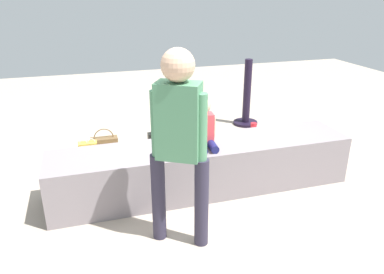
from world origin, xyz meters
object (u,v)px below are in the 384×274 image
Objects in this scene: gift_bag at (89,155)px; handbag_brown_canvas at (105,146)px; child_seated at (203,125)px; water_bottle_far_side at (226,141)px; adult_standing at (179,134)px; cake_box_white at (226,154)px; party_cup_red at (254,127)px; cake_plate at (183,147)px; water_bottle_near_gift at (172,161)px; handbag_black_leather at (159,140)px.

handbag_brown_canvas is at bearing 58.31° from gift_bag.
water_bottle_far_side is at bearing 56.31° from child_seated.
adult_standing is at bearing -120.97° from child_seated.
handbag_brown_canvas is at bearing 157.34° from cake_box_white.
gift_bag reaches higher than party_cup_red.
gift_bag is 3.02× the size of party_cup_red.
child_seated is at bearing -39.12° from gift_bag.
child_seated reaches higher than water_bottle_far_side.
cake_plate is 0.68× the size of cake_box_white.
cake_plate is 1.05m from cake_box_white.
child_seated is 1.47× the size of cake_box_white.
gift_bag is 1.04× the size of handbag_brown_canvas.
adult_standing is 8.10× the size of water_bottle_far_side.
gift_bag is 1.84× the size of water_bottle_near_gift.
handbag_black_leather is at bearing 18.24° from gift_bag.
water_bottle_near_gift is 1.00× the size of water_bottle_far_side.
gift_bag is at bearing -166.99° from party_cup_red.
party_cup_red is at bearing 30.57° from water_bottle_near_gift.
water_bottle_far_side is at bearing 49.24° from cake_plate.
handbag_black_leather is (-0.84, 0.20, 0.03)m from water_bottle_far_side.
gift_bag is 1.09× the size of handbag_black_leather.
water_bottle_far_side is (1.06, 1.66, -0.85)m from adult_standing.
child_seated is 0.31× the size of adult_standing.
cake_plate is 1.29m from gift_bag.
handbag_black_leather is (-0.20, 1.16, -0.59)m from child_seated.
handbag_black_leather reaches higher than party_cup_red.
handbag_brown_canvas is at bearing 171.32° from water_bottle_far_side.
gift_bag is 0.92m from handbag_black_leather.
child_seated is 0.86m from water_bottle_near_gift.
child_seated reaches higher than gift_bag.
adult_standing reaches higher than gift_bag.
cake_box_white is (1.57, -0.25, -0.08)m from gift_bag.
cake_box_white is (-0.14, -0.34, -0.01)m from water_bottle_far_side.
adult_standing is 1.82m from cake_box_white.
water_bottle_near_gift is 1.64× the size of party_cup_red.
cake_plate reaches higher than handbag_black_leather.
water_bottle_near_gift is 0.58× the size of cake_box_white.
handbag_black_leather reaches higher than water_bottle_near_gift.
cake_plate reaches higher than cake_box_white.
cake_box_white is 0.89m from handbag_black_leather.
adult_standing reaches higher than handbag_brown_canvas.
child_seated is 1.49× the size of handbag_black_leather.
child_seated is at bearing -80.29° from handbag_black_leather.
child_seated is 2.16× the size of cake_plate.
child_seated is 1.37× the size of gift_bag.
handbag_brown_canvas is (-0.70, 0.62, 0.03)m from water_bottle_near_gift.
child_seated is 1.48m from gift_bag.
cake_box_white is (0.67, 0.04, -0.01)m from water_bottle_near_gift.
water_bottle_near_gift is 0.59m from handbag_black_leather.
water_bottle_far_side is (0.81, 0.39, 0.00)m from water_bottle_near_gift.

